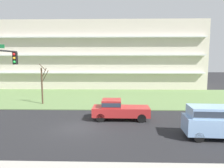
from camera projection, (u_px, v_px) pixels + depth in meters
The scene contains 6 objects.
ground at pixel (78, 128), 17.10m from camera, with size 160.00×160.00×0.00m, color #232326.
grass_lawn_strip at pixel (96, 97), 31.00m from camera, with size 80.00×16.00×0.08m, color #66844C.
apartment_building at pixel (102, 56), 44.27m from camera, with size 40.65×13.25×13.26m.
tree_left at pixel (42, 84), 25.94m from camera, with size 1.24×1.41×5.26m.
pickup_red_near_left at pixel (118, 109), 19.38m from camera, with size 5.42×2.06×1.95m.
van_blue_center_left at pixel (221, 120), 14.66m from camera, with size 5.30×2.29×2.36m.
Camera 1 is at (3.30, -16.46, 5.70)m, focal length 32.45 mm.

